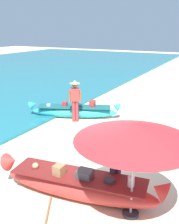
# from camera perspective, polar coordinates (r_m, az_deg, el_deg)

# --- Properties ---
(ground_plane) EXTENTS (80.00, 80.00, 0.00)m
(ground_plane) POSITION_cam_1_polar(r_m,az_deg,el_deg) (7.69, -0.08, -12.15)
(ground_plane) COLOR beige
(boat_red_foreground) EXTENTS (4.11, 1.30, 0.87)m
(boat_red_foreground) POSITION_cam_1_polar(r_m,az_deg,el_deg) (6.42, -2.42, -15.37)
(boat_red_foreground) COLOR red
(boat_red_foreground) RESTS_ON ground
(boat_cyan_midground) EXTENTS (3.90, 2.09, 0.79)m
(boat_cyan_midground) POSITION_cam_1_polar(r_m,az_deg,el_deg) (11.78, -3.26, 0.19)
(boat_cyan_midground) COLOR #33B2BC
(boat_cyan_midground) RESTS_ON ground
(person_vendor_hatted) EXTENTS (0.57, 0.46, 1.78)m
(person_vendor_hatted) POSITION_cam_1_polar(r_m,az_deg,el_deg) (11.07, -3.14, 3.04)
(person_vendor_hatted) COLOR #B2383D
(person_vendor_hatted) RESTS_ON ground
(person_tourist_customer) EXTENTS (0.54, 0.51, 1.61)m
(person_tourist_customer) POSITION_cam_1_polar(r_m,az_deg,el_deg) (6.27, 5.67, -10.14)
(person_tourist_customer) COLOR #333842
(person_tourist_customer) RESTS_ON ground
(patio_umbrella_large) EXTENTS (2.41, 2.41, 2.09)m
(patio_umbrella_large) POSITION_cam_1_polar(r_m,az_deg,el_deg) (5.19, 9.78, -4.33)
(patio_umbrella_large) COLOR #B7B7BC
(patio_umbrella_large) RESTS_ON ground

